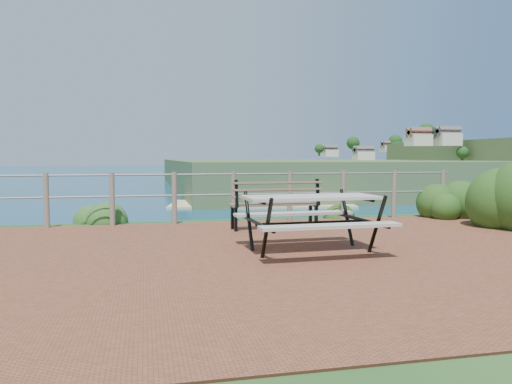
{
  "coord_description": "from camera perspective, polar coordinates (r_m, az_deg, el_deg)",
  "views": [
    {
      "loc": [
        -1.7,
        -6.28,
        1.3
      ],
      "look_at": [
        0.02,
        1.42,
        0.75
      ],
      "focal_mm": 35.0,
      "sensor_mm": 36.0,
      "label": 1
    }
  ],
  "objects": [
    {
      "name": "ground",
      "position": [
        6.63,
        2.51,
        -7.32
      ],
      "size": [
        10.0,
        7.0,
        0.12
      ],
      "primitive_type": "cube",
      "color": "brown",
      "rests_on": "ground"
    },
    {
      "name": "ocean",
      "position": [
        206.29,
        -12.15,
        3.55
      ],
      "size": [
        1200.0,
        1200.0,
        0.0
      ],
      "primitive_type": "plane",
      "color": "#136675",
      "rests_on": "ground"
    },
    {
      "name": "safety_railing",
      "position": [
        9.8,
        -2.59,
        -0.27
      ],
      "size": [
        9.4,
        0.1,
        1.0
      ],
      "color": "#6B5B4C",
      "rests_on": "ground"
    },
    {
      "name": "picnic_table",
      "position": [
        6.82,
        6.25,
        -2.89
      ],
      "size": [
        1.82,
        1.56,
        0.76
      ],
      "rotation": [
        0.0,
        0.0,
        0.03
      ],
      "color": "#A49D93",
      "rests_on": "ground"
    },
    {
      "name": "park_bench",
      "position": [
        8.91,
        2.12,
        -0.56
      ],
      "size": [
        1.61,
        0.44,
        0.9
      ],
      "rotation": [
        0.0,
        0.0,
        0.03
      ],
      "color": "brown",
      "rests_on": "ground"
    },
    {
      "name": "shrub_right_edge",
      "position": [
        11.42,
        21.47,
        -2.83
      ],
      "size": [
        0.96,
        0.96,
        1.38
      ],
      "primitive_type": "ellipsoid",
      "color": "#194114",
      "rests_on": "ground"
    },
    {
      "name": "shrub_lip_west",
      "position": [
        10.39,
        -18.09,
        -3.4
      ],
      "size": [
        0.84,
        0.84,
        0.6
      ],
      "primitive_type": "ellipsoid",
      "color": "#244C1C",
      "rests_on": "ground"
    },
    {
      "name": "shrub_lip_east",
      "position": [
        10.93,
        9.77,
        -2.9
      ],
      "size": [
        0.75,
        0.75,
        0.48
      ],
      "primitive_type": "ellipsoid",
      "color": "#194114",
      "rests_on": "ground"
    }
  ]
}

